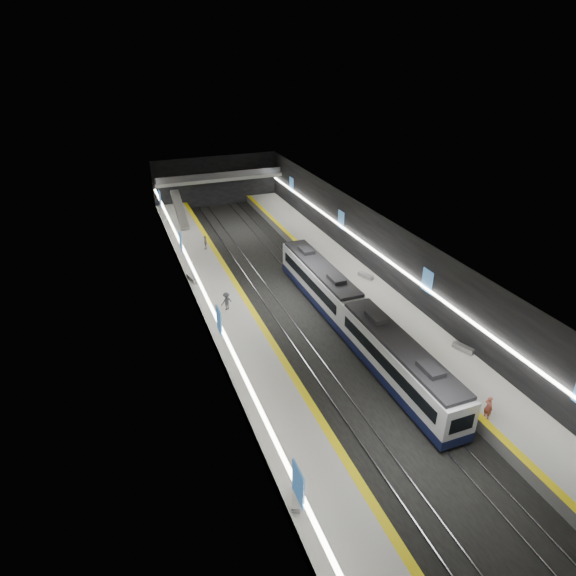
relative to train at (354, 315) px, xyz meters
name	(u,v)px	position (x,y,z in m)	size (l,w,h in m)	color
ground	(296,302)	(-2.50, 7.75, -2.20)	(70.00, 70.00, 0.00)	black
ceiling	(297,230)	(-2.50, 7.75, 5.80)	(20.00, 70.00, 0.04)	beige
wall_left	(199,284)	(-12.50, 7.75, 1.80)	(0.04, 70.00, 8.00)	black
wall_right	(383,254)	(7.50, 7.75, 1.80)	(0.04, 70.00, 8.00)	black
wall_back	(216,181)	(-2.50, 42.75, 1.80)	(20.00, 0.04, 8.00)	black
platform_left	(226,311)	(-10.00, 7.75, -1.70)	(5.00, 70.00, 1.00)	slate
tile_surface_left	(226,306)	(-10.00, 7.75, -1.19)	(5.00, 70.00, 0.02)	#B8B8B3
tactile_strip_left	(248,303)	(-7.80, 7.75, -1.18)	(0.60, 70.00, 0.02)	yellow
platform_right	(360,286)	(5.00, 7.75, -1.70)	(5.00, 70.00, 1.00)	slate
tile_surface_right	(360,282)	(5.00, 7.75, -1.19)	(5.00, 70.00, 0.02)	#B8B8B3
tactile_strip_right	(342,285)	(2.80, 7.75, -1.18)	(0.60, 70.00, 0.02)	yellow
rails	(296,302)	(-2.50, 7.75, -2.14)	(6.52, 70.00, 0.12)	gray
train	(354,315)	(0.00, 0.00, 0.00)	(2.69, 30.04, 3.60)	#10163B
ad_posters	(293,259)	(-2.50, 8.75, 2.30)	(19.94, 53.50, 2.20)	teal
cove_light_left	(201,285)	(-12.30, 7.75, 1.60)	(0.25, 68.60, 0.12)	white
cove_light_right	(381,255)	(7.30, 7.75, 1.60)	(0.25, 68.60, 0.12)	white
mezzanine_bridge	(219,178)	(-2.50, 40.68, 2.84)	(20.00, 3.00, 1.50)	gray
escalator	(180,210)	(-10.00, 33.75, 0.70)	(1.20, 8.00, 0.60)	#99999E
bench_left_near	(296,498)	(-11.84, -15.58, -0.99)	(0.48, 1.71, 0.42)	#99999E
bench_left_far	(193,279)	(-12.00, 14.63, -0.95)	(0.57, 2.04, 0.50)	#99999E
bench_right_near	(463,348)	(7.00, -6.74, -0.97)	(0.52, 1.88, 0.46)	#99999E
bench_right_far	(366,276)	(6.07, 8.53, -0.97)	(0.52, 1.88, 0.46)	#99999E
passenger_right_a	(488,408)	(3.15, -13.99, -0.28)	(0.67, 0.44, 1.82)	#C35849
passenger_left_a	(205,243)	(-8.74, 22.81, -0.32)	(1.02, 0.43, 1.75)	beige
passenger_left_b	(226,301)	(-10.07, 7.19, -0.28)	(1.18, 0.68, 1.83)	#3F4147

